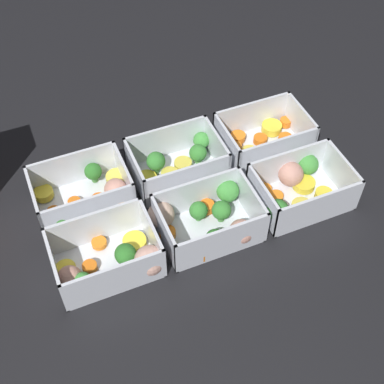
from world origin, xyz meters
TOP-DOWN VIEW (x-y plane):
  - ground_plane at (0.00, 0.00)m, footprint 4.00×4.00m
  - container_near_left at (-0.17, -0.08)m, footprint 0.18×0.12m
  - container_near_center at (-0.00, -0.06)m, footprint 0.17×0.13m
  - container_near_right at (0.17, -0.06)m, footprint 0.16×0.12m
  - container_far_left at (-0.16, 0.06)m, footprint 0.17×0.13m
  - container_far_center at (0.00, 0.07)m, footprint 0.16×0.11m
  - container_far_right at (0.17, 0.07)m, footprint 0.16×0.11m

SIDE VIEW (x-z plane):
  - ground_plane at x=0.00m, z-range 0.00..0.00m
  - container_far_right at x=0.17m, z-range -0.01..0.06m
  - container_far_left at x=-0.16m, z-range -0.01..0.06m
  - container_far_center at x=0.00m, z-range -0.01..0.06m
  - container_near_left at x=-0.17m, z-range -0.01..0.06m
  - container_near_right at x=0.17m, z-range -0.01..0.06m
  - container_near_center at x=0.00m, z-range -0.01..0.06m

